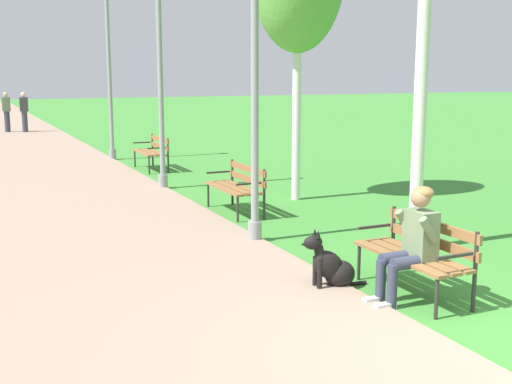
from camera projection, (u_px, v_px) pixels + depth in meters
name	position (u px, v px, depth m)	size (l,w,h in m)	color
ground_plane	(490.00, 356.00, 5.64)	(120.00, 120.00, 0.00)	#3D8433
paved_path	(10.00, 133.00, 26.20)	(4.09, 60.00, 0.04)	gray
park_bench_near	(418.00, 249.00, 7.13)	(0.55, 1.50, 0.85)	olive
park_bench_mid	(238.00, 184.00, 11.33)	(0.55, 1.50, 0.85)	olive
park_bench_far	(153.00, 150.00, 16.37)	(0.55, 1.50, 0.85)	olive
person_seated_on_near_bench	(412.00, 240.00, 6.88)	(0.74, 0.49, 1.25)	#33384C
dog_black	(332.00, 266.00, 7.37)	(0.83, 0.31, 0.71)	black
lamp_post_near	(255.00, 101.00, 9.12)	(0.24, 0.24, 3.93)	gray
lamp_post_mid	(160.00, 78.00, 13.38)	(0.24, 0.24, 4.50)	gray
lamp_post_far	(109.00, 72.00, 17.94)	(0.24, 0.24, 4.70)	gray
pedestrian_distant	(24.00, 112.00, 26.36)	(0.32, 0.22, 1.65)	#383842
pedestrian_further_distant	(7.00, 112.00, 26.38)	(0.32, 0.22, 1.65)	#383842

